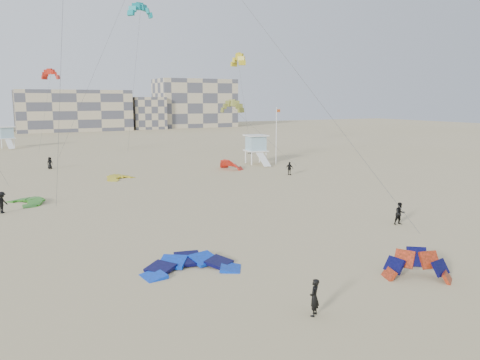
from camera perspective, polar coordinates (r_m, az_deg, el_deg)
name	(u,v)px	position (r m, az deg, el deg)	size (l,w,h in m)	color
ground	(258,290)	(23.30, 2.16, -13.30)	(320.00, 320.00, 0.00)	tan
kite_ground_blue	(191,269)	(26.05, -5.98, -10.80)	(4.80, 4.97, 0.97)	#053CF4
kite_ground_orange	(417,278)	(26.38, 20.75, -11.13)	(3.37, 2.39, 2.37)	red
kite_ground_green	(26,203)	(45.92, -24.59, -2.61)	(3.68, 3.88, 0.68)	#2E7819
kite_ground_red_far	(231,169)	(62.44, -1.11, 1.34)	(3.59, 3.00, 2.19)	red
kite_ground_yellow	(120,179)	(56.40, -14.41, 0.13)	(3.46, 3.58, 0.83)	gold
kitesurfer_main	(314,297)	(20.75, 9.05, -13.96)	(0.60, 0.39, 1.64)	black
kitesurfer_b	(400,214)	(36.55, 18.91, -3.89)	(0.81, 0.63, 1.67)	black
kitesurfer_c	(2,202)	(42.66, -27.02, -2.46)	(1.15, 0.66, 1.78)	black
kitesurfer_d	(290,168)	(57.72, 6.06, 1.41)	(0.95, 0.40, 1.63)	black
kitesurfer_e	(50,163)	(67.55, -22.17, 1.94)	(0.78, 0.51, 1.59)	black
kitesurfer_f	(250,149)	(80.47, 1.18, 3.83)	(1.55, 0.49, 1.67)	black
kite_fly_olive	(232,108)	(63.24, -1.01, 8.82)	(7.02, 10.73, 8.21)	olive
kite_fly_yellow	(238,61)	(83.38, -0.24, 14.31)	(4.04, 4.27, 15.98)	gold
kite_fly_teal_b	(140,12)	(75.66, -12.04, 19.45)	(4.63, 5.30, 22.49)	#0D869D
kite_fly_red	(51,75)	(83.62, -22.08, 11.76)	(5.18, 6.89, 13.24)	red
lifeguard_tower_near	(256,149)	(67.53, 1.95, 3.74)	(3.23, 5.84, 4.17)	white
lifeguard_tower_far	(6,137)	(100.63, -26.59, 4.68)	(3.35, 5.88, 4.12)	white
flagpole	(276,135)	(66.79, 4.45, 5.54)	(0.66, 0.10, 8.12)	white
condo_mid	(73,110)	(150.09, -19.66, 7.99)	(32.00, 16.00, 12.00)	#BCAD8A
condo_east	(195,103)	(162.37, -5.52, 9.30)	(26.00, 14.00, 16.00)	#BCAD8A
condo_fill_right	(147,113)	(152.75, -11.27, 8.01)	(10.00, 10.00, 10.00)	#BCAD8A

